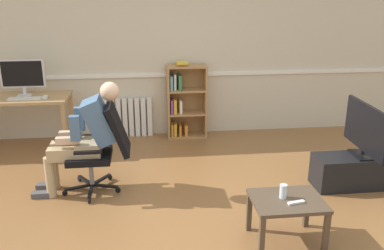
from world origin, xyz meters
TOP-DOWN VIEW (x-y plane):
  - ground_plane at (0.00, 0.00)m, footprint 18.00×18.00m
  - back_wall at (0.00, 2.65)m, footprint 12.00×0.13m
  - computer_desk at (-1.97, 2.15)m, footprint 1.17×0.65m
  - imac_monitor at (-1.98, 2.23)m, footprint 0.58×0.14m
  - keyboard at (-1.93, 2.01)m, footprint 0.43×0.12m
  - computer_mouse at (-1.67, 2.03)m, footprint 0.06×0.10m
  - bookshelf at (0.22, 2.44)m, footprint 0.58×0.29m
  - radiator at (-0.62, 2.54)m, footprint 0.71×0.08m
  - office_chair at (-0.83, 0.78)m, footprint 0.75×0.61m
  - person_seated at (-1.01, 0.78)m, footprint 0.99×0.40m
  - tv_stand at (2.02, 0.55)m, footprint 1.04×0.37m
  - tv_screen at (2.03, 0.55)m, footprint 0.21×0.91m
  - coffee_table at (0.83, -0.41)m, footprint 0.61×0.48m
  - drinking_glass at (0.80, -0.37)m, footprint 0.06×0.06m
  - spare_remote at (0.88, -0.48)m, footprint 0.15×0.06m

SIDE VIEW (x-z plane):
  - ground_plane at x=0.00m, z-range 0.00..0.00m
  - tv_stand at x=2.02m, z-range 0.00..0.37m
  - radiator at x=-0.62m, z-range 0.00..0.58m
  - coffee_table at x=0.83m, z-range 0.14..0.56m
  - spare_remote at x=0.88m, z-range 0.41..0.43m
  - drinking_glass at x=0.80m, z-range 0.41..0.54m
  - office_chair at x=-0.83m, z-range 0.03..1.02m
  - bookshelf at x=0.22m, z-range -0.03..1.11m
  - computer_desk at x=-1.97m, z-range 0.27..1.02m
  - person_seated at x=-1.01m, z-range 0.04..1.26m
  - tv_screen at x=2.03m, z-range 0.38..0.97m
  - keyboard at x=-1.93m, z-range 0.76..0.78m
  - computer_mouse at x=-1.67m, z-range 0.76..0.79m
  - imac_monitor at x=-1.98m, z-range 0.79..1.28m
  - back_wall at x=0.00m, z-range 0.00..2.70m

